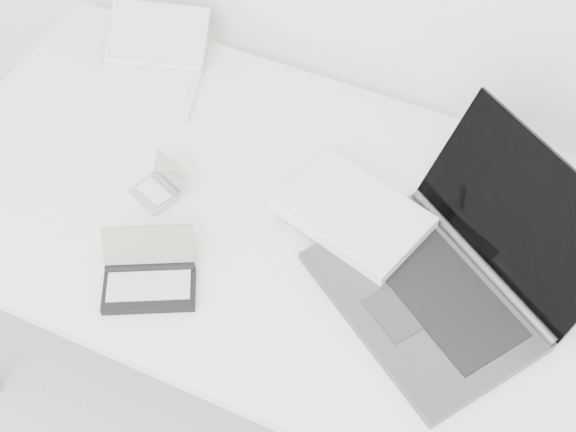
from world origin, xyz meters
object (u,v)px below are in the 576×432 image
at_px(netbook_open_white, 149,74).
at_px(palmtop_charcoal, 149,279).
at_px(laptop_large, 422,257).
at_px(desk, 310,239).

relative_size(netbook_open_white, palmtop_charcoal, 1.56).
height_order(laptop_large, netbook_open_white, laptop_large).
xyz_separation_m(laptop_large, palmtop_charcoal, (-0.44, -0.24, -0.02)).
height_order(desk, netbook_open_white, netbook_open_white).
bearing_deg(desk, netbook_open_white, 155.74).
bearing_deg(netbook_open_white, laptop_large, -34.21).
bearing_deg(laptop_large, desk, -149.15).
bearing_deg(laptop_large, palmtop_charcoal, -118.35).
relative_size(desk, palmtop_charcoal, 7.44).
height_order(laptop_large, palmtop_charcoal, laptop_large).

